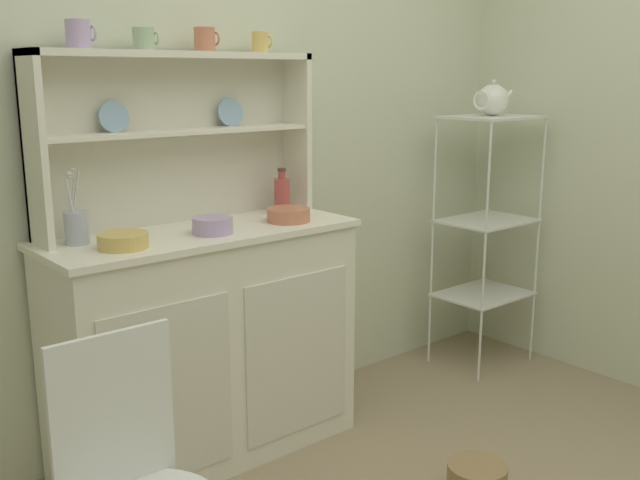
% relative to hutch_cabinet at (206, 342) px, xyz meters
% --- Properties ---
extents(wall_back, '(3.84, 0.05, 2.50)m').
position_rel_hutch_cabinet_xyz_m(wall_back, '(0.26, 0.26, 0.80)').
color(wall_back, beige).
rests_on(wall_back, ground).
extents(hutch_cabinet, '(1.16, 0.45, 0.88)m').
position_rel_hutch_cabinet_xyz_m(hutch_cabinet, '(0.00, 0.00, 0.00)').
color(hutch_cabinet, silver).
rests_on(hutch_cabinet, ground).
extents(hutch_shelf_unit, '(1.09, 0.18, 0.63)m').
position_rel_hutch_cabinet_xyz_m(hutch_shelf_unit, '(-0.00, 0.16, 0.80)').
color(hutch_shelf_unit, silver).
rests_on(hutch_shelf_unit, hutch_cabinet).
extents(bakers_rack, '(0.44, 0.34, 1.24)m').
position_rel_hutch_cabinet_xyz_m(bakers_rack, '(1.55, -0.09, 0.33)').
color(bakers_rack, silver).
rests_on(bakers_rack, ground).
extents(wire_chair, '(0.36, 0.36, 0.85)m').
position_rel_hutch_cabinet_xyz_m(wire_chair, '(-0.68, -0.79, 0.06)').
color(wire_chair, white).
rests_on(wire_chair, ground).
extents(cup_lilac_0, '(0.09, 0.08, 0.09)m').
position_rel_hutch_cabinet_xyz_m(cup_lilac_0, '(-0.36, 0.12, 1.11)').
color(cup_lilac_0, '#B79ECC').
rests_on(cup_lilac_0, hutch_shelf_unit).
extents(cup_sage_1, '(0.09, 0.07, 0.08)m').
position_rel_hutch_cabinet_xyz_m(cup_sage_1, '(-0.13, 0.12, 1.10)').
color(cup_sage_1, '#9EB78E').
rests_on(cup_sage_1, hutch_shelf_unit).
extents(cup_terracotta_2, '(0.09, 0.08, 0.09)m').
position_rel_hutch_cabinet_xyz_m(cup_terracotta_2, '(0.11, 0.12, 1.10)').
color(cup_terracotta_2, '#C67556').
rests_on(cup_terracotta_2, hutch_shelf_unit).
extents(cup_gold_3, '(0.08, 0.06, 0.08)m').
position_rel_hutch_cabinet_xyz_m(cup_gold_3, '(0.36, 0.12, 1.10)').
color(cup_gold_3, '#DBB760').
rests_on(cup_gold_3, hutch_shelf_unit).
extents(bowl_mixing_large, '(0.16, 0.16, 0.05)m').
position_rel_hutch_cabinet_xyz_m(bowl_mixing_large, '(-0.34, -0.07, 0.45)').
color(bowl_mixing_large, '#DBB760').
rests_on(bowl_mixing_large, hutch_cabinet).
extents(bowl_floral_medium, '(0.14, 0.14, 0.06)m').
position_rel_hutch_cabinet_xyz_m(bowl_floral_medium, '(-0.00, -0.07, 0.46)').
color(bowl_floral_medium, '#B79ECC').
rests_on(bowl_floral_medium, hutch_cabinet).
extents(bowl_cream_small, '(0.17, 0.17, 0.05)m').
position_rel_hutch_cabinet_xyz_m(bowl_cream_small, '(0.34, -0.07, 0.46)').
color(bowl_cream_small, '#C67556').
rests_on(bowl_cream_small, hutch_cabinet).
extents(jam_bottle, '(0.06, 0.06, 0.18)m').
position_rel_hutch_cabinet_xyz_m(jam_bottle, '(0.43, 0.09, 0.51)').
color(jam_bottle, '#B74C47').
rests_on(jam_bottle, hutch_cabinet).
extents(utensil_jar, '(0.08, 0.08, 0.25)m').
position_rel_hutch_cabinet_xyz_m(utensil_jar, '(-0.43, 0.08, 0.49)').
color(utensil_jar, '#B2B7C6').
rests_on(utensil_jar, hutch_cabinet).
extents(porcelain_teapot, '(0.24, 0.15, 0.17)m').
position_rel_hutch_cabinet_xyz_m(porcelain_teapot, '(1.55, -0.09, 0.86)').
color(porcelain_teapot, white).
rests_on(porcelain_teapot, bakers_rack).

